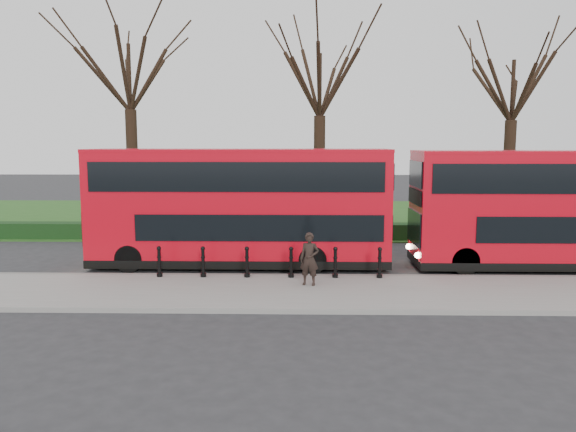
{
  "coord_description": "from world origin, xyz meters",
  "views": [
    {
      "loc": [
        0.96,
        -19.93,
        4.73
      ],
      "look_at": [
        0.53,
        0.5,
        2.0
      ],
      "focal_mm": 35.0,
      "sensor_mm": 36.0,
      "label": 1
    }
  ],
  "objects_px": {
    "bus_lead": "(240,208)",
    "bus_rear": "(564,210)",
    "bollard_row": "(269,263)",
    "pedestrian": "(309,259)"
  },
  "relations": [
    {
      "from": "bus_lead",
      "to": "pedestrian",
      "type": "bearing_deg",
      "value": -52.59
    },
    {
      "from": "bollard_row",
      "to": "bus_rear",
      "type": "height_order",
      "value": "bus_rear"
    },
    {
      "from": "bollard_row",
      "to": "pedestrian",
      "type": "height_order",
      "value": "pedestrian"
    },
    {
      "from": "bus_lead",
      "to": "pedestrian",
      "type": "distance_m",
      "value": 4.42
    },
    {
      "from": "bus_lead",
      "to": "bus_rear",
      "type": "xyz_separation_m",
      "value": [
        12.04,
        -0.14,
        -0.03
      ]
    },
    {
      "from": "bus_lead",
      "to": "bollard_row",
      "type": "bearing_deg",
      "value": -62.39
    },
    {
      "from": "pedestrian",
      "to": "bus_rear",
      "type": "bearing_deg",
      "value": 32.75
    },
    {
      "from": "bus_rear",
      "to": "pedestrian",
      "type": "relative_size",
      "value": 6.48
    },
    {
      "from": "bus_rear",
      "to": "pedestrian",
      "type": "bearing_deg",
      "value": -161.12
    },
    {
      "from": "bollard_row",
      "to": "bus_lead",
      "type": "height_order",
      "value": "bus_lead"
    }
  ]
}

